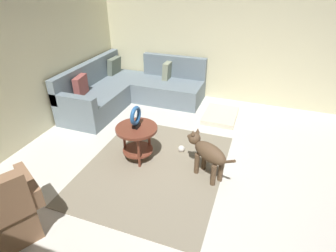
% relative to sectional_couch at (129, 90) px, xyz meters
% --- Properties ---
extents(ground_plane, '(6.00, 6.00, 0.10)m').
position_rel_sectional_couch_xyz_m(ground_plane, '(-1.99, -2.01, -0.34)').
color(ground_plane, silver).
extents(wall_right, '(0.12, 6.00, 2.70)m').
position_rel_sectional_couch_xyz_m(wall_right, '(0.95, -2.01, 1.06)').
color(wall_right, beige).
rests_on(wall_right, ground_plane).
extents(area_rug, '(2.30, 1.90, 0.01)m').
position_rel_sectional_couch_xyz_m(area_rug, '(-1.84, -1.31, -0.29)').
color(area_rug, gray).
rests_on(area_rug, ground_plane).
extents(sectional_couch, '(2.20, 2.25, 0.88)m').
position_rel_sectional_couch_xyz_m(sectional_couch, '(0.00, 0.00, 0.00)').
color(sectional_couch, slate).
rests_on(sectional_couch, ground_plane).
extents(side_table, '(0.60, 0.60, 0.54)m').
position_rel_sectional_couch_xyz_m(side_table, '(-1.71, -1.00, 0.12)').
color(side_table, brown).
rests_on(side_table, ground_plane).
extents(torus_sculpture, '(0.28, 0.08, 0.33)m').
position_rel_sectional_couch_xyz_m(torus_sculpture, '(-1.71, -1.00, 0.42)').
color(torus_sculpture, black).
rests_on(torus_sculpture, side_table).
extents(dog_bed_mat, '(0.80, 0.60, 0.09)m').
position_rel_sectional_couch_xyz_m(dog_bed_mat, '(-0.01, -1.93, -0.25)').
color(dog_bed_mat, beige).
rests_on(dog_bed_mat, ground_plane).
extents(dog, '(0.49, 0.75, 0.63)m').
position_rel_sectional_couch_xyz_m(dog, '(-1.75, -2.04, 0.09)').
color(dog, brown).
rests_on(dog, ground_plane).
extents(dog_toy_ball, '(0.10, 0.10, 0.10)m').
position_rel_sectional_couch_xyz_m(dog_toy_ball, '(-1.33, -1.56, -0.24)').
color(dog_toy_ball, silver).
rests_on(dog_toy_ball, ground_plane).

